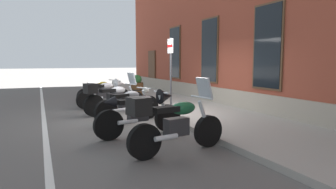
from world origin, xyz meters
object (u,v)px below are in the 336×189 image
object	(u,v)px
motorcycle_white_sport	(106,92)
motorcycle_green_touring	(174,123)
motorcycle_grey_naked	(129,105)
barrel_planter	(137,87)
parking_sign	(171,64)
motorcycle_black_sport	(143,111)
motorcycle_silver_touring	(112,97)
motorcycle_yellow_naked	(102,91)

from	to	relation	value
motorcycle_white_sport	motorcycle_green_touring	xyz separation A→B (m)	(6.01, -0.02, 0.01)
motorcycle_grey_naked	motorcycle_green_touring	bearing A→B (deg)	-1.20
motorcycle_green_touring	barrel_planter	xyz separation A→B (m)	(-7.73, 1.76, -0.02)
motorcycle_white_sport	motorcycle_green_touring	size ratio (longest dim) A/B	1.00
parking_sign	barrel_planter	xyz separation A→B (m)	(-4.10, 0.20, -1.05)
motorcycle_black_sport	parking_sign	distance (m)	2.86
motorcycle_black_sport	barrel_planter	xyz separation A→B (m)	(-6.22, 1.82, -0.01)
motorcycle_grey_naked	parking_sign	world-z (taller)	parking_sign
motorcycle_black_sport	motorcycle_white_sport	bearing A→B (deg)	178.83
motorcycle_grey_naked	motorcycle_green_touring	distance (m)	3.13
motorcycle_grey_naked	motorcycle_black_sport	world-z (taller)	motorcycle_black_sport
motorcycle_green_touring	barrel_planter	bearing A→B (deg)	167.20
motorcycle_silver_touring	motorcycle_black_sport	distance (m)	2.98
motorcycle_white_sport	motorcycle_green_touring	distance (m)	6.01
motorcycle_grey_naked	motorcycle_green_touring	world-z (taller)	motorcycle_green_touring
motorcycle_grey_naked	motorcycle_black_sport	size ratio (longest dim) A/B	0.95
motorcycle_green_touring	parking_sign	distance (m)	4.08
motorcycle_black_sport	barrel_planter	size ratio (longest dim) A/B	2.21
motorcycle_silver_touring	barrel_planter	xyz separation A→B (m)	(-3.24, 1.84, 0.00)
motorcycle_black_sport	parking_sign	size ratio (longest dim) A/B	0.94
parking_sign	motorcycle_black_sport	bearing A→B (deg)	-37.43
motorcycle_grey_naked	motorcycle_white_sport	bearing A→B (deg)	-179.19
motorcycle_yellow_naked	parking_sign	xyz separation A→B (m)	(3.72, 1.43, 1.13)
motorcycle_grey_naked	parking_sign	bearing A→B (deg)	108.87
motorcycle_white_sport	motorcycle_silver_touring	distance (m)	1.51
motorcycle_white_sport	motorcycle_grey_naked	xyz separation A→B (m)	(2.88, 0.04, -0.09)
motorcycle_black_sport	motorcycle_grey_naked	bearing A→B (deg)	175.28
motorcycle_yellow_naked	motorcycle_silver_touring	distance (m)	2.87
motorcycle_silver_touring	parking_sign	xyz separation A→B (m)	(0.86, 1.64, 1.05)
motorcycle_white_sport	barrel_planter	xyz separation A→B (m)	(-1.73, 1.73, -0.02)
motorcycle_white_sport	parking_sign	size ratio (longest dim) A/B	0.90
motorcycle_silver_touring	motorcycle_black_sport	xyz separation A→B (m)	(2.98, 0.02, 0.02)
barrel_planter	motorcycle_green_touring	bearing A→B (deg)	-12.80
parking_sign	barrel_planter	bearing A→B (deg)	177.15
motorcycle_black_sport	barrel_planter	bearing A→B (deg)	163.65
motorcycle_silver_touring	motorcycle_black_sport	size ratio (longest dim) A/B	0.99
motorcycle_yellow_naked	motorcycle_white_sport	bearing A→B (deg)	-4.31
motorcycle_green_touring	motorcycle_yellow_naked	bearing A→B (deg)	179.01
motorcycle_white_sport	motorcycle_silver_touring	size ratio (longest dim) A/B	0.96
motorcycle_black_sport	motorcycle_green_touring	xyz separation A→B (m)	(1.52, 0.07, 0.01)
motorcycle_yellow_naked	barrel_planter	distance (m)	1.68
motorcycle_white_sport	motorcycle_silver_touring	world-z (taller)	motorcycle_silver_touring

